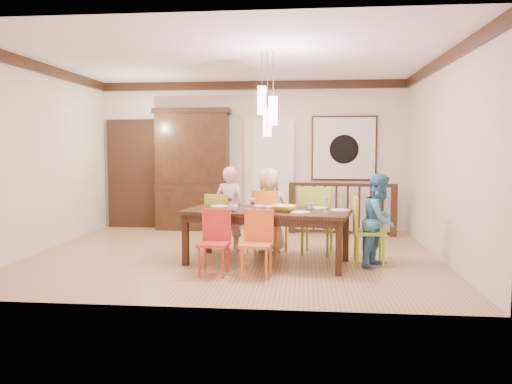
# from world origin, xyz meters

# --- Properties ---
(floor) EXTENTS (6.00, 6.00, 0.00)m
(floor) POSITION_xyz_m (0.00, 0.00, 0.00)
(floor) COLOR #986C49
(floor) RESTS_ON ground
(ceiling) EXTENTS (6.00, 6.00, 0.00)m
(ceiling) POSITION_xyz_m (0.00, 0.00, 2.90)
(ceiling) COLOR white
(ceiling) RESTS_ON wall_back
(wall_back) EXTENTS (6.00, 0.00, 6.00)m
(wall_back) POSITION_xyz_m (0.00, 2.50, 1.45)
(wall_back) COLOR beige
(wall_back) RESTS_ON floor
(wall_left) EXTENTS (0.00, 5.00, 5.00)m
(wall_left) POSITION_xyz_m (-3.00, 0.00, 1.45)
(wall_left) COLOR beige
(wall_left) RESTS_ON floor
(wall_right) EXTENTS (0.00, 5.00, 5.00)m
(wall_right) POSITION_xyz_m (3.00, 0.00, 1.45)
(wall_right) COLOR beige
(wall_right) RESTS_ON floor
(crown_molding) EXTENTS (6.00, 5.00, 0.16)m
(crown_molding) POSITION_xyz_m (0.00, 0.00, 2.82)
(crown_molding) COLOR black
(crown_molding) RESTS_ON wall_back
(panel_door) EXTENTS (1.04, 0.07, 2.24)m
(panel_door) POSITION_xyz_m (-2.40, 2.45, 1.05)
(panel_door) COLOR black
(panel_door) RESTS_ON wall_back
(white_doorway) EXTENTS (0.97, 0.05, 2.22)m
(white_doorway) POSITION_xyz_m (0.35, 2.46, 1.05)
(white_doorway) COLOR silver
(white_doorway) RESTS_ON wall_back
(painting) EXTENTS (1.25, 0.06, 1.25)m
(painting) POSITION_xyz_m (1.80, 2.46, 1.60)
(painting) COLOR black
(painting) RESTS_ON wall_back
(pendant_cluster) EXTENTS (0.27, 0.21, 1.14)m
(pendant_cluster) POSITION_xyz_m (0.54, -0.49, 2.11)
(pendant_cluster) COLOR #FF4C91
(pendant_cluster) RESTS_ON ceiling
(dining_table) EXTENTS (2.39, 1.40, 0.75)m
(dining_table) POSITION_xyz_m (0.54, -0.49, 0.67)
(dining_table) COLOR black
(dining_table) RESTS_ON floor
(chair_far_left) EXTENTS (0.46, 0.46, 0.91)m
(chair_far_left) POSITION_xyz_m (-0.24, 0.26, 0.52)
(chair_far_left) COLOR #909C1E
(chair_far_left) RESTS_ON floor
(chair_far_mid) EXTENTS (0.58, 0.58, 0.97)m
(chair_far_mid) POSITION_xyz_m (0.54, 0.22, 0.55)
(chair_far_mid) COLOR orange
(chair_far_mid) RESTS_ON floor
(chair_far_right) EXTENTS (0.55, 0.55, 1.04)m
(chair_far_right) POSITION_xyz_m (1.24, 0.20, 0.59)
(chair_far_right) COLOR #7AAB29
(chair_far_right) RESTS_ON floor
(chair_near_left) EXTENTS (0.39, 0.39, 0.82)m
(chair_near_left) POSITION_xyz_m (-0.09, -1.21, 0.47)
(chair_near_left) COLOR red
(chair_near_left) RESTS_ON floor
(chair_near_mid) EXTENTS (0.41, 0.41, 0.83)m
(chair_near_mid) POSITION_xyz_m (0.46, -1.23, 0.47)
(chair_near_mid) COLOR orange
(chair_near_mid) RESTS_ON floor
(chair_end_right) EXTENTS (0.43, 0.43, 0.94)m
(chair_end_right) POSITION_xyz_m (1.94, -0.44, 0.54)
(chair_end_right) COLOR #93C02A
(chair_end_right) RESTS_ON floor
(china_hutch) EXTENTS (1.50, 0.46, 2.37)m
(china_hutch) POSITION_xyz_m (-1.14, 2.30, 1.19)
(china_hutch) COLOR black
(china_hutch) RESTS_ON floor
(balustrade) EXTENTS (1.99, 0.33, 0.96)m
(balustrade) POSITION_xyz_m (1.74, 1.95, 0.50)
(balustrade) COLOR black
(balustrade) RESTS_ON floor
(person_far_left) EXTENTS (0.55, 0.44, 1.32)m
(person_far_left) POSITION_xyz_m (-0.11, 0.32, 0.66)
(person_far_left) COLOR beige
(person_far_left) RESTS_ON floor
(person_far_mid) EXTENTS (0.66, 0.46, 1.30)m
(person_far_mid) POSITION_xyz_m (0.51, 0.31, 0.65)
(person_far_mid) COLOR beige
(person_far_mid) RESTS_ON floor
(person_end_right) EXTENTS (0.71, 0.77, 1.26)m
(person_end_right) POSITION_xyz_m (2.06, -0.52, 0.63)
(person_end_right) COLOR teal
(person_end_right) RESTS_ON floor
(serving_bowl) EXTENTS (0.42, 0.42, 0.08)m
(serving_bowl) POSITION_xyz_m (0.77, -0.63, 0.79)
(serving_bowl) COLOR gold
(serving_bowl) RESTS_ON dining_table
(small_bowl) EXTENTS (0.23, 0.23, 0.06)m
(small_bowl) POSITION_xyz_m (0.43, -0.46, 0.78)
(small_bowl) COLOR white
(small_bowl) RESTS_ON dining_table
(cup_left) EXTENTS (0.14, 0.14, 0.09)m
(cup_left) POSITION_xyz_m (0.10, -0.71, 0.80)
(cup_left) COLOR silver
(cup_left) RESTS_ON dining_table
(cup_right) EXTENTS (0.10, 0.10, 0.09)m
(cup_right) POSITION_xyz_m (1.13, -0.34, 0.79)
(cup_right) COLOR silver
(cup_right) RESTS_ON dining_table
(plate_far_left) EXTENTS (0.26, 0.26, 0.01)m
(plate_far_left) POSITION_xyz_m (-0.19, -0.19, 0.76)
(plate_far_left) COLOR white
(plate_far_left) RESTS_ON dining_table
(plate_far_mid) EXTENTS (0.26, 0.26, 0.01)m
(plate_far_mid) POSITION_xyz_m (0.60, -0.15, 0.76)
(plate_far_mid) COLOR white
(plate_far_mid) RESTS_ON dining_table
(plate_far_right) EXTENTS (0.26, 0.26, 0.01)m
(plate_far_right) POSITION_xyz_m (1.25, -0.24, 0.76)
(plate_far_right) COLOR white
(plate_far_right) RESTS_ON dining_table
(plate_near_left) EXTENTS (0.26, 0.26, 0.01)m
(plate_near_left) POSITION_xyz_m (-0.20, -0.78, 0.76)
(plate_near_left) COLOR white
(plate_near_left) RESTS_ON dining_table
(plate_near_mid) EXTENTS (0.26, 0.26, 0.01)m
(plate_near_mid) POSITION_xyz_m (0.99, -0.78, 0.76)
(plate_near_mid) COLOR white
(plate_near_mid) RESTS_ON dining_table
(plate_end_right) EXTENTS (0.26, 0.26, 0.01)m
(plate_end_right) POSITION_xyz_m (1.53, -0.48, 0.76)
(plate_end_right) COLOR white
(plate_end_right) RESTS_ON dining_table
(wine_glass_a) EXTENTS (0.08, 0.08, 0.19)m
(wine_glass_a) POSITION_xyz_m (-0.01, -0.36, 0.84)
(wine_glass_a) COLOR #590C19
(wine_glass_a) RESTS_ON dining_table
(wine_glass_b) EXTENTS (0.08, 0.08, 0.19)m
(wine_glass_b) POSITION_xyz_m (0.68, -0.30, 0.84)
(wine_glass_b) COLOR silver
(wine_glass_b) RESTS_ON dining_table
(wine_glass_c) EXTENTS (0.08, 0.08, 0.19)m
(wine_glass_c) POSITION_xyz_m (0.36, -0.80, 0.84)
(wine_glass_c) COLOR #590C19
(wine_glass_c) RESTS_ON dining_table
(wine_glass_d) EXTENTS (0.08, 0.08, 0.19)m
(wine_glass_d) POSITION_xyz_m (1.33, -0.66, 0.84)
(wine_glass_d) COLOR silver
(wine_glass_d) RESTS_ON dining_table
(napkin) EXTENTS (0.18, 0.14, 0.01)m
(napkin) POSITION_xyz_m (0.54, -0.86, 0.76)
(napkin) COLOR #D83359
(napkin) RESTS_ON dining_table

